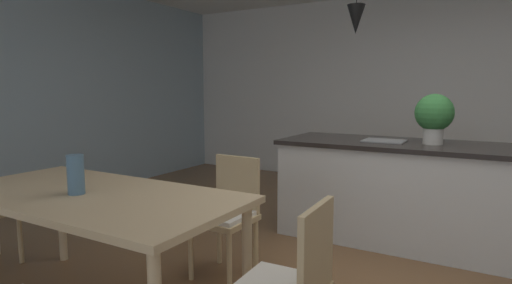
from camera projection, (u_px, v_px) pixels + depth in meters
ground_plane at (386, 284)px, 2.95m from camera, size 10.00×8.40×0.04m
wall_back_kitchen at (445, 91)px, 5.58m from camera, size 10.00×0.12×2.70m
window_wall_left_glazing at (34, 91)px, 4.79m from camera, size 0.06×8.40×2.70m
dining_table at (92, 203)px, 2.50m from camera, size 1.89×0.92×0.75m
chair_far_right at (228, 212)px, 3.03m from camera, size 0.41×0.41×0.87m
kitchen_island at (393, 190)px, 3.76m from camera, size 1.99×0.88×0.91m
pendant_over_island_main at (356, 19)px, 3.76m from camera, size 0.16×0.16×0.83m
potted_plant_on_island at (434, 115)px, 3.51m from camera, size 0.32×0.32×0.43m
vase_on_dining_table at (76, 175)px, 2.44m from camera, size 0.10×0.10×0.24m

